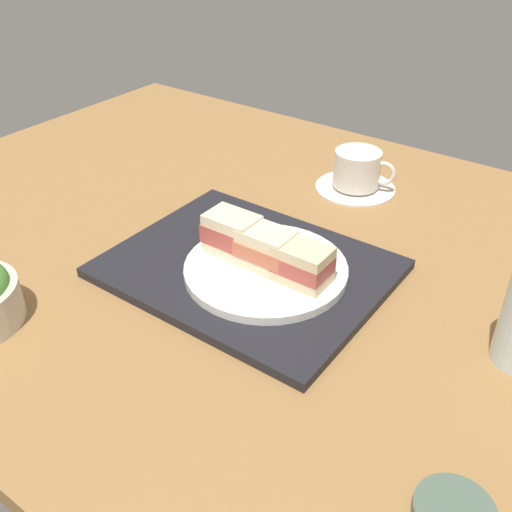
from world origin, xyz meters
TOP-DOWN VIEW (x-y plane):
  - ground_plane at (0.00, 0.00)cm, footprint 140.00×100.00cm
  - serving_tray at (4.42, -7.31)cm, footprint 38.58×30.65cm
  - sandwich_plate at (7.78, -7.50)cm, footprint 23.18×23.18cm
  - sandwich_near at (1.83, -7.46)cm, footprint 7.95×5.19cm
  - sandwich_middle at (7.78, -7.50)cm, footprint 7.66×5.36cm
  - sandwich_far at (13.72, -7.55)cm, footprint 7.41×5.21cm
  - coffee_cup at (4.63, 25.71)cm, footprint 14.62×14.62cm

SIDE VIEW (x-z plane):
  - ground_plane at x=0.00cm, z-range -3.00..0.00cm
  - serving_tray at x=4.42cm, z-range 0.00..1.43cm
  - sandwich_plate at x=7.78cm, z-range 1.43..2.67cm
  - coffee_cup at x=4.63cm, z-range -0.43..6.96cm
  - sandwich_far at x=13.72cm, z-range 2.67..8.05cm
  - sandwich_middle at x=7.78cm, z-range 2.67..8.36cm
  - sandwich_near at x=1.83cm, z-range 2.67..8.74cm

